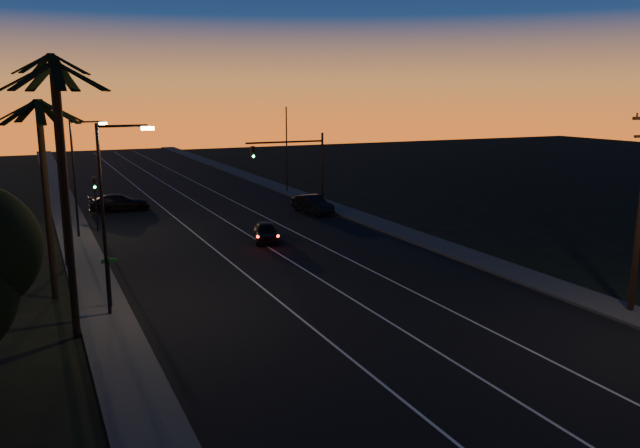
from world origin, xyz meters
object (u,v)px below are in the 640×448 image
signal_mast (298,159)px  cross_car (119,203)px  right_car (313,204)px  lead_car (266,232)px

signal_mast → cross_car: (-13.93, 8.01, -4.01)m
signal_mast → right_car: (1.32, -0.20, -3.99)m
lead_car → right_car: 11.28m
lead_car → right_car: size_ratio=0.95×
right_car → cross_car: bearing=151.7°
lead_car → right_car: (7.47, 8.44, 0.10)m
signal_mast → cross_car: bearing=150.1°
cross_car → right_car: bearing=-28.3°
lead_car → right_car: right_car is taller
lead_car → cross_car: cross_car is taller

